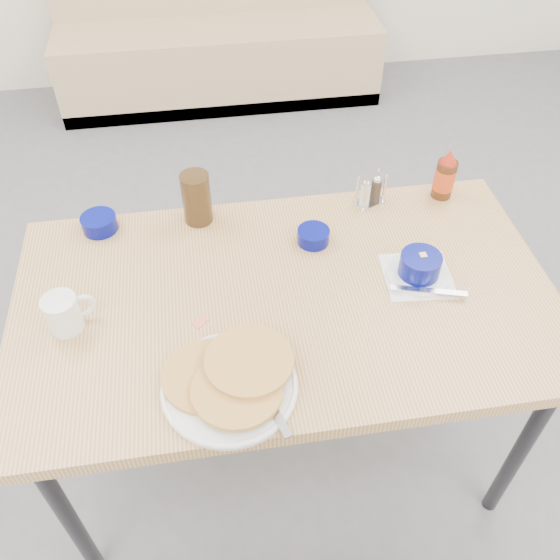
{
  "coord_description": "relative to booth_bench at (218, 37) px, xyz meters",
  "views": [
    {
      "loc": [
        -0.18,
        -0.77,
        1.88
      ],
      "look_at": [
        -0.02,
        0.25,
        0.82
      ],
      "focal_mm": 38.0,
      "sensor_mm": 36.0,
      "label": 1
    }
  ],
  "objects": [
    {
      "name": "ground",
      "position": [
        0.0,
        -2.78,
        -0.35
      ],
      "size": [
        6.0,
        6.0,
        0.0
      ],
      "primitive_type": "plane",
      "color": "slate",
      "rests_on": "ground"
    },
    {
      "name": "booth_bench",
      "position": [
        0.0,
        0.0,
        0.0
      ],
      "size": [
        1.9,
        0.56,
        1.22
      ],
      "color": "tan",
      "rests_on": "ground"
    },
    {
      "name": "dining_table",
      "position": [
        0.0,
        -2.53,
        0.35
      ],
      "size": [
        1.4,
        0.8,
        0.76
      ],
      "color": "tan",
      "rests_on": "ground"
    },
    {
      "name": "pancake_plate",
      "position": [
        -0.17,
        -2.79,
        0.43
      ],
      "size": [
        0.3,
        0.3,
        0.05
      ],
      "rotation": [
        0.0,
        0.0,
        -0.03
      ],
      "color": "white",
      "rests_on": "dining_table"
    },
    {
      "name": "coffee_mug",
      "position": [
        -0.54,
        -2.55,
        0.46
      ],
      "size": [
        0.12,
        0.08,
        0.1
      ],
      "rotation": [
        0.0,
        0.0,
        0.37
      ],
      "color": "white",
      "rests_on": "dining_table"
    },
    {
      "name": "grits_setting",
      "position": [
        0.36,
        -2.52,
        0.44
      ],
      "size": [
        0.2,
        0.2,
        0.07
      ],
      "rotation": [
        0.0,
        0.0,
        -0.07
      ],
      "color": "white",
      "rests_on": "dining_table"
    },
    {
      "name": "creamer_bowl",
      "position": [
        -0.49,
        -2.19,
        0.43
      ],
      "size": [
        0.1,
        0.1,
        0.05
      ],
      "rotation": [
        0.0,
        0.0,
        0.29
      ],
      "color": "#040B6C",
      "rests_on": "dining_table"
    },
    {
      "name": "butter_bowl",
      "position": [
        0.11,
        -2.34,
        0.43
      ],
      "size": [
        0.09,
        0.09,
        0.04
      ],
      "rotation": [
        0.0,
        0.0,
        0.21
      ],
      "color": "#040B6C",
      "rests_on": "dining_table"
    },
    {
      "name": "amber_tumbler",
      "position": [
        -0.2,
        -2.19,
        0.49
      ],
      "size": [
        0.11,
        0.11,
        0.16
      ],
      "primitive_type": "cylinder",
      "rotation": [
        0.0,
        0.0,
        -0.41
      ],
      "color": "#392512",
      "rests_on": "dining_table"
    },
    {
      "name": "condiment_caddy",
      "position": [
        0.31,
        -2.19,
        0.45
      ],
      "size": [
        0.1,
        0.08,
        0.11
      ],
      "rotation": [
        0.0,
        0.0,
        0.39
      ],
      "color": "silver",
      "rests_on": "dining_table"
    },
    {
      "name": "syrup_bottle",
      "position": [
        0.54,
        -2.19,
        0.48
      ],
      "size": [
        0.06,
        0.06,
        0.16
      ],
      "rotation": [
        0.0,
        0.0,
        -0.06
      ],
      "color": "#47230F",
      "rests_on": "dining_table"
    },
    {
      "name": "sugar_wrapper",
      "position": [
        -0.22,
        -2.59,
        0.41
      ],
      "size": [
        0.05,
        0.04,
        0.0
      ],
      "primitive_type": "cube",
      "rotation": [
        0.0,
        0.0,
        0.73
      ],
      "color": "#EE6B4F",
      "rests_on": "dining_table"
    }
  ]
}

